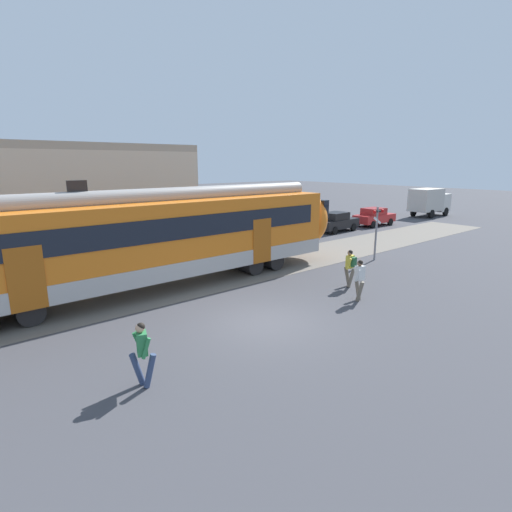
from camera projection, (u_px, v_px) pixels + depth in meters
ground_plane at (265, 322)px, 13.72m from camera, size 160.00×160.00×0.00m
pedestrian_green at (142, 350)px, 9.60m from camera, size 0.59×0.64×1.67m
pedestrian_white at (359, 277)px, 15.69m from camera, size 0.57×0.63×1.67m
pedestrian_yellow at (350, 265)px, 17.45m from camera, size 0.54×0.67×1.67m
parked_car_grey at (295, 228)px, 28.58m from camera, size 4.01×1.77×1.54m
parked_car_black at (336, 222)px, 31.68m from camera, size 4.07×1.90×1.54m
parked_car_red at (374, 217)px, 34.67m from camera, size 4.06×1.87×1.54m
box_truck at (430, 201)px, 40.52m from camera, size 5.26×2.15×2.82m
crossing_signal at (377, 225)px, 22.05m from camera, size 0.96×0.22×3.00m
background_building at (65, 202)px, 22.42m from camera, size 14.46×5.00×9.20m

